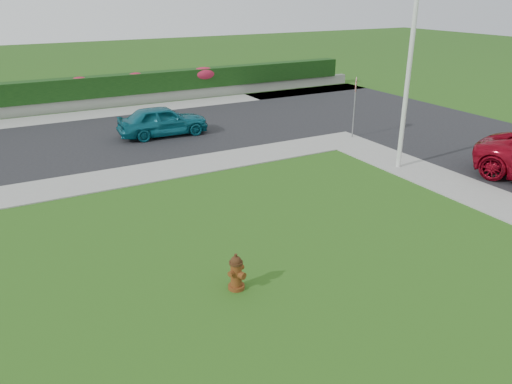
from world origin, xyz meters
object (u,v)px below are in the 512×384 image
fire_hydrant (236,272)px  utility_pole (408,77)px  stop_sign (355,93)px  sedan_teal (163,121)px

fire_hydrant → utility_pole: size_ratio=0.13×
fire_hydrant → stop_sign: 12.85m
utility_pole → fire_hydrant: bearing=-153.8°
utility_pole → stop_sign: (1.06, 3.94, -1.31)m
sedan_teal → stop_sign: stop_sign is taller
fire_hydrant → sedan_teal: sedan_teal is taller
utility_pole → sedan_teal: bearing=126.9°
fire_hydrant → stop_sign: bearing=17.0°
utility_pole → stop_sign: utility_pole is taller
sedan_teal → stop_sign: size_ratio=1.47×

